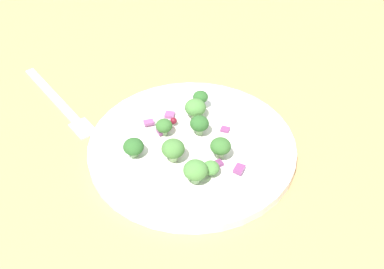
% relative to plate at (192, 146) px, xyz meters
% --- Properties ---
extents(ground_plane, '(1.80, 1.80, 0.02)m').
position_rel_plate_xyz_m(ground_plane, '(0.01, 0.01, -0.02)').
color(ground_plane, tan).
extents(plate, '(0.25, 0.25, 0.02)m').
position_rel_plate_xyz_m(plate, '(0.00, 0.00, 0.00)').
color(plate, white).
rests_on(plate, ground_plane).
extents(dressing_pool, '(0.15, 0.15, 0.00)m').
position_rel_plate_xyz_m(dressing_pool, '(-0.00, 0.00, 0.00)').
color(dressing_pool, white).
rests_on(dressing_pool, plate).
extents(broccoli_floret_0, '(0.02, 0.02, 0.02)m').
position_rel_plate_xyz_m(broccoli_floret_0, '(-0.03, 0.03, 0.02)').
color(broccoli_floret_0, '#9EC684').
rests_on(broccoli_floret_0, plate).
extents(broccoli_floret_1, '(0.03, 0.03, 0.03)m').
position_rel_plate_xyz_m(broccoli_floret_1, '(-0.01, -0.05, 0.02)').
color(broccoli_floret_1, '#ADD18E').
rests_on(broccoli_floret_1, plate).
extents(broccoli_floret_2, '(0.03, 0.03, 0.03)m').
position_rel_plate_xyz_m(broccoli_floret_2, '(0.02, 0.03, 0.02)').
color(broccoli_floret_2, '#ADD18E').
rests_on(broccoli_floret_2, plate).
extents(broccoli_floret_3, '(0.02, 0.02, 0.02)m').
position_rel_plate_xyz_m(broccoli_floret_3, '(-0.01, -0.07, 0.02)').
color(broccoli_floret_3, '#ADD18E').
rests_on(broccoli_floret_3, plate).
extents(broccoli_floret_4, '(0.03, 0.03, 0.03)m').
position_rel_plate_xyz_m(broccoli_floret_4, '(-0.00, 0.06, 0.02)').
color(broccoli_floret_4, '#8EB77A').
rests_on(broccoli_floret_4, plate).
extents(broccoli_floret_5, '(0.02, 0.02, 0.02)m').
position_rel_plate_xyz_m(broccoli_floret_5, '(-0.01, -0.01, 0.02)').
color(broccoli_floret_5, '#8EB77A').
rests_on(broccoli_floret_5, plate).
extents(broccoli_floret_6, '(0.02, 0.02, 0.02)m').
position_rel_plate_xyz_m(broccoli_floret_6, '(-0.02, 0.05, 0.02)').
color(broccoli_floret_6, '#8EB77A').
rests_on(broccoli_floret_6, plate).
extents(broccoli_floret_7, '(0.02, 0.02, 0.02)m').
position_rel_plate_xyz_m(broccoli_floret_7, '(0.07, 0.02, 0.02)').
color(broccoli_floret_7, '#8EB77A').
rests_on(broccoli_floret_7, plate).
extents(broccoli_floret_8, '(0.02, 0.02, 0.02)m').
position_rel_plate_xyz_m(broccoli_floret_8, '(0.03, -0.02, 0.02)').
color(broccoli_floret_8, '#8EB77A').
rests_on(broccoli_floret_8, plate).
extents(cranberry_0, '(0.01, 0.01, 0.01)m').
position_rel_plate_xyz_m(cranberry_0, '(0.02, -0.03, 0.01)').
color(cranberry_0, maroon).
rests_on(cranberry_0, plate).
extents(cranberry_1, '(0.01, 0.01, 0.01)m').
position_rel_plate_xyz_m(cranberry_1, '(0.04, -0.03, 0.01)').
color(cranberry_1, maroon).
rests_on(cranberry_1, plate).
extents(cranberry_2, '(0.01, 0.01, 0.01)m').
position_rel_plate_xyz_m(cranberry_2, '(0.01, 0.02, 0.01)').
color(cranberry_2, maroon).
rests_on(cranberry_2, plate).
extents(onion_bit_0, '(0.01, 0.01, 0.00)m').
position_rel_plate_xyz_m(onion_bit_0, '(-0.03, 0.04, 0.01)').
color(onion_bit_0, '#843D75').
rests_on(onion_bit_0, plate).
extents(onion_bit_1, '(0.01, 0.01, 0.01)m').
position_rel_plate_xyz_m(onion_bit_1, '(0.04, -0.02, 0.01)').
color(onion_bit_1, '#843D75').
rests_on(onion_bit_1, plate).
extents(onion_bit_2, '(0.01, 0.01, 0.00)m').
position_rel_plate_xyz_m(onion_bit_2, '(-0.04, -0.02, 0.01)').
color(onion_bit_2, '#843D75').
rests_on(onion_bit_2, plate).
extents(onion_bit_3, '(0.02, 0.02, 0.00)m').
position_rel_plate_xyz_m(onion_bit_3, '(-0.05, 0.05, 0.01)').
color(onion_bit_3, '#843D75').
rests_on(onion_bit_3, plate).
extents(onion_bit_4, '(0.01, 0.01, 0.01)m').
position_rel_plate_xyz_m(onion_bit_4, '(0.03, -0.05, 0.01)').
color(onion_bit_4, '#934C84').
rests_on(onion_bit_4, plate).
extents(onion_bit_5, '(0.01, 0.01, 0.00)m').
position_rel_plate_xyz_m(onion_bit_5, '(0.05, -0.03, 0.01)').
color(onion_bit_5, '#934C84').
rests_on(onion_bit_5, plate).
extents(fork, '(0.12, 0.16, 0.01)m').
position_rel_plate_xyz_m(fork, '(0.17, -0.10, -0.01)').
color(fork, silver).
rests_on(fork, ground_plane).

